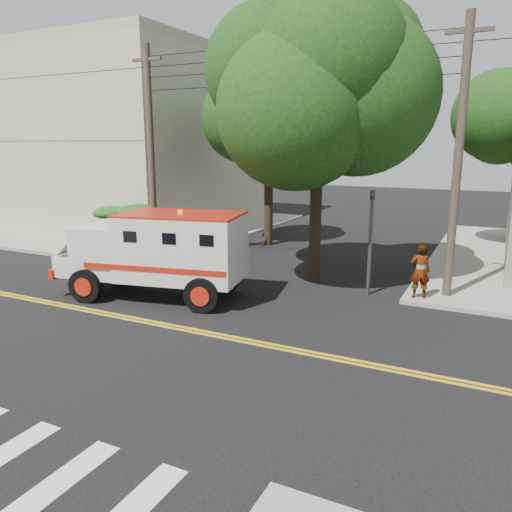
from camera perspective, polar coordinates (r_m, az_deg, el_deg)
The scene contains 12 objects.
ground at distance 14.35m, azimuth -8.20°, elevation -8.27°, with size 100.00×100.00×0.00m, color black.
sidewalk_nw at distance 32.77m, azimuth -14.32°, elevation 3.48°, with size 17.00×17.00×0.15m, color gray.
building_left at distance 34.83m, azimuth -15.71°, elevation 12.32°, with size 16.00×14.00×10.00m, color #B8B197.
utility_pole_left at distance 21.58m, azimuth -11.88°, elevation 10.84°, with size 0.28×0.28×9.00m, color #382D23.
utility_pole_right at distance 17.23m, azimuth 22.06°, elevation 9.79°, with size 0.28×0.28×9.00m, color #382D23.
tree_main at distance 18.24m, azimuth 8.27°, elevation 19.18°, with size 6.08×5.70×9.85m.
tree_left at distance 25.02m, azimuth 1.96°, elevation 14.13°, with size 4.48×4.20×7.70m.
traffic_signal at distance 17.26m, azimuth 12.98°, elevation 2.78°, with size 0.15×0.18×3.60m.
accessibility_sign at distance 22.39m, azimuth -12.45°, elevation 2.80°, with size 0.45×0.10×2.02m.
palm_planter at distance 23.47m, azimuth -14.16°, elevation 3.85°, with size 3.52×2.63×2.36m.
armored_truck at distance 16.97m, azimuth -11.06°, elevation 0.71°, with size 6.69×3.59×2.89m.
pedestrian_a at distance 17.10m, azimuth 18.24°, elevation -1.67°, with size 0.65×0.43×1.79m, color gray.
Camera 1 is at (7.72, -10.96, 5.10)m, focal length 35.00 mm.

